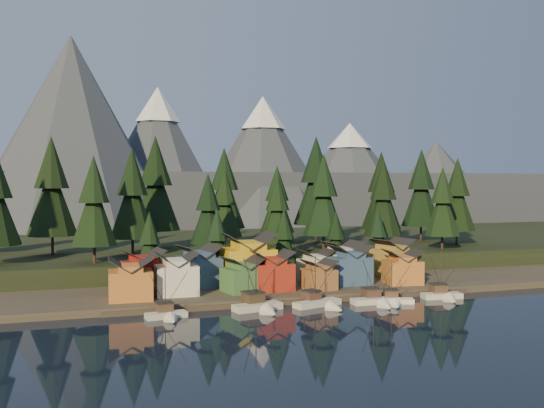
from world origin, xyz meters
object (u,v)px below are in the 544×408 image
object	(u,v)px
boat_2	(260,298)
boat_6	(444,289)
house_back_0	(143,269)
house_back_1	(199,265)
boat_4	(377,294)
house_front_0	(130,277)
boat_3	(321,297)
boat_0	(167,308)
boat_5	(393,295)
house_front_1	(176,272)

from	to	relation	value
boat_2	boat_6	world-z (taller)	boat_2
boat_2	house_back_0	distance (m)	29.28
house_back_1	boat_6	bearing A→B (deg)	-36.90
house_back_0	house_back_1	xyz separation A→B (m)	(12.63, 1.64, 0.22)
boat_4	house_front_0	xyz separation A→B (m)	(-48.53, 13.46, 3.88)
boat_3	boat_6	world-z (taller)	boat_6
boat_3	house_back_0	distance (m)	39.37
boat_6	house_back_0	world-z (taller)	house_back_0
boat_6	house_back_1	xyz separation A→B (m)	(-48.70, 23.37, 4.23)
boat_3	boat_2	bearing A→B (deg)	161.73
boat_4	boat_0	bearing A→B (deg)	-178.27
boat_0	boat_3	distance (m)	31.09
boat_2	house_back_1	world-z (taller)	boat_2
boat_0	house_back_0	size ratio (longest dim) A/B	1.08
boat_2	boat_4	world-z (taller)	boat_2
boat_4	house_back_0	bearing A→B (deg)	155.77
house_back_0	boat_2	bearing A→B (deg)	-55.79
boat_4	boat_5	size ratio (longest dim) A/B	1.15
boat_0	boat_6	size ratio (longest dim) A/B	0.91
house_back_0	boat_3	bearing A→B (deg)	-42.30
boat_2	house_front_0	size ratio (longest dim) A/B	1.44
house_front_0	house_front_1	world-z (taller)	house_front_1
boat_4	boat_5	bearing A→B (deg)	-8.00
house_front_1	boat_6	bearing A→B (deg)	-14.25
house_front_1	boat_5	bearing A→B (deg)	-20.29
boat_2	house_front_1	size ratio (longest dim) A/B	1.44
house_front_1	boat_3	bearing A→B (deg)	-27.42
house_back_0	house_back_1	bearing A→B (deg)	-2.34
boat_2	house_front_0	xyz separation A→B (m)	(-23.72, 11.94, 3.43)
boat_0	house_front_1	distance (m)	16.80
boat_4	house_front_0	distance (m)	50.51
boat_2	boat_5	xyz separation A→B (m)	(28.06, -2.10, -0.75)
house_front_0	house_back_0	distance (m)	9.64
boat_6	house_front_0	world-z (taller)	boat_6
boat_6	boat_5	bearing A→B (deg)	-167.16
boat_5	boat_6	distance (m)	13.17
boat_6	house_front_1	xyz separation A→B (m)	(-55.24, 15.46, 3.96)
house_back_0	boat_6	bearing A→B (deg)	-29.26
boat_0	boat_5	distance (m)	46.32
boat_4	house_back_1	bearing A→B (deg)	145.62
boat_3	house_front_0	size ratio (longest dim) A/B	1.31
boat_5	boat_2	bearing A→B (deg)	-164.66
house_back_0	boat_0	bearing A→B (deg)	-94.76
boat_3	boat_4	distance (m)	12.05
boat_3	house_back_1	size ratio (longest dim) A/B	1.17
house_front_0	house_back_0	size ratio (longest dim) A/B	0.94
boat_2	boat_5	bearing A→B (deg)	-16.14
boat_6	house_front_1	distance (m)	57.50
house_front_0	house_front_1	size ratio (longest dim) A/B	1.00
boat_6	house_back_0	xyz separation A→B (m)	(-61.33, 21.72, 4.01)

